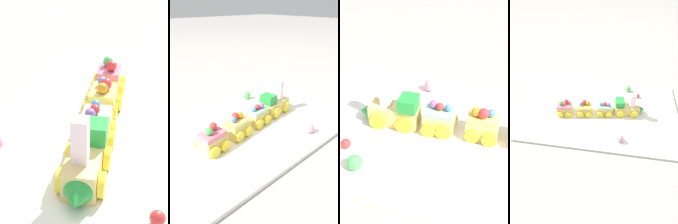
{
  "view_description": "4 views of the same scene",
  "coord_description": "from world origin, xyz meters",
  "views": [
    {
      "loc": [
        0.51,
        0.13,
        0.36
      ],
      "look_at": [
        0.02,
        -0.03,
        0.06
      ],
      "focal_mm": 60.0,
      "sensor_mm": 36.0,
      "label": 1
    },
    {
      "loc": [
        -0.39,
        -0.45,
        0.35
      ],
      "look_at": [
        0.03,
        0.02,
        0.03
      ],
      "focal_mm": 35.0,
      "sensor_mm": 36.0,
      "label": 2
    },
    {
      "loc": [
        -0.15,
        0.48,
        0.43
      ],
      "look_at": [
        0.05,
        -0.0,
        0.06
      ],
      "focal_mm": 50.0,
      "sensor_mm": 36.0,
      "label": 3
    },
    {
      "loc": [
        0.05,
        -0.55,
        0.6
      ],
      "look_at": [
        -0.03,
        -0.04,
        0.03
      ],
      "focal_mm": 28.0,
      "sensor_mm": 36.0,
      "label": 4
    }
  ],
  "objects": [
    {
      "name": "ground_plane",
      "position": [
        0.0,
        0.0,
        0.0
      ],
      "size": [
        10.0,
        10.0,
        0.0
      ],
      "primitive_type": "plane",
      "color": "gray"
    },
    {
      "name": "display_board",
      "position": [
        0.0,
        0.0,
        0.01
      ],
      "size": [
        0.69,
        0.42,
        0.01
      ],
      "primitive_type": "cube",
      "color": "white",
      "rests_on": "ground_plane"
    },
    {
      "name": "gumball_red",
      "position": [
        0.17,
        0.11,
        0.02
      ],
      "size": [
        0.02,
        0.02,
        0.02
      ],
      "primitive_type": "sphere",
      "color": "red",
      "rests_on": "display_board"
    },
    {
      "name": "cake_car_strawberry",
      "position": [
        -0.16,
        -0.04,
        0.04
      ],
      "size": [
        0.07,
        0.07,
        0.07
      ],
      "rotation": [
        0.0,
        0.0,
        0.14
      ],
      "color": "#E5C675",
      "rests_on": "display_board"
    },
    {
      "name": "gumball_pink",
      "position": [
        0.09,
        -0.16,
        0.03
      ],
      "size": [
        0.03,
        0.03,
        0.03
      ],
      "primitive_type": "sphere",
      "color": "pink",
      "rests_on": "display_board"
    },
    {
      "name": "cake_train_locomotive",
      "position": [
        0.12,
        0.0,
        0.04
      ],
      "size": [
        0.14,
        0.08,
        0.11
      ],
      "rotation": [
        0.0,
        0.0,
        0.14
      ],
      "color": "#E5C675",
      "rests_on": "display_board"
    },
    {
      "name": "cake_car_lemon",
      "position": [
        -0.07,
        -0.03,
        0.04
      ],
      "size": [
        0.07,
        0.07,
        0.07
      ],
      "rotation": [
        0.0,
        0.0,
        0.14
      ],
      "color": "#E5C675",
      "rests_on": "display_board"
    },
    {
      "name": "gumball_green",
      "position": [
        0.12,
        0.15,
        0.03
      ],
      "size": [
        0.03,
        0.03,
        0.03
      ],
      "primitive_type": "sphere",
      "color": "#4CBC56",
      "rests_on": "display_board"
    },
    {
      "name": "cake_car_mint",
      "position": [
        0.02,
        -0.01,
        0.04
      ],
      "size": [
        0.07,
        0.07,
        0.07
      ],
      "rotation": [
        0.0,
        0.0,
        0.14
      ],
      "color": "#E5C675",
      "rests_on": "display_board"
    }
  ]
}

